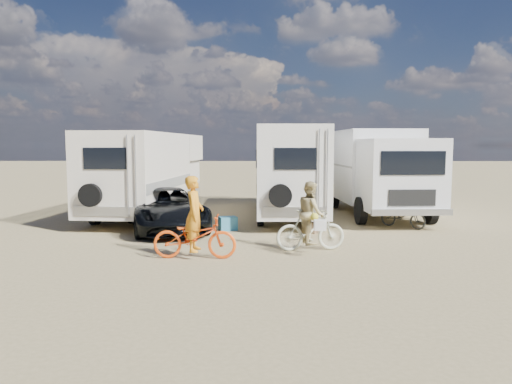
{
  "coord_description": "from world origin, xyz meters",
  "views": [
    {
      "loc": [
        -0.56,
        -11.39,
        2.68
      ],
      "look_at": [
        -0.74,
        2.61,
        1.3
      ],
      "focal_mm": 33.29,
      "sensor_mm": 36.0,
      "label": 1
    }
  ],
  "objects_px": {
    "cooler": "(228,223)",
    "crate": "(310,227)",
    "box_truck": "(378,173)",
    "dark_suv": "(166,209)",
    "bike_parked": "(403,215)",
    "rv_main": "(287,172)",
    "bike_man": "(195,237)",
    "bike_woman": "(311,230)",
    "rv_left": "(149,175)",
    "rider_woman": "(311,220)",
    "rider_man": "(194,221)"
  },
  "relations": [
    {
      "from": "rv_left",
      "to": "bike_woman",
      "type": "relative_size",
      "value": 4.54
    },
    {
      "from": "bike_parked",
      "to": "box_truck",
      "type": "bearing_deg",
      "value": 46.61
    },
    {
      "from": "rider_woman",
      "to": "bike_parked",
      "type": "height_order",
      "value": "rider_woman"
    },
    {
      "from": "bike_woman",
      "to": "rv_left",
      "type": "bearing_deg",
      "value": 32.93
    },
    {
      "from": "rv_left",
      "to": "bike_man",
      "type": "bearing_deg",
      "value": -63.93
    },
    {
      "from": "rv_left",
      "to": "crate",
      "type": "distance_m",
      "value": 7.03
    },
    {
      "from": "dark_suv",
      "to": "cooler",
      "type": "bearing_deg",
      "value": -21.88
    },
    {
      "from": "rv_main",
      "to": "bike_parked",
      "type": "relative_size",
      "value": 5.07
    },
    {
      "from": "bike_woman",
      "to": "bike_parked",
      "type": "distance_m",
      "value": 4.79
    },
    {
      "from": "dark_suv",
      "to": "rider_man",
      "type": "bearing_deg",
      "value": -88.86
    },
    {
      "from": "bike_man",
      "to": "bike_parked",
      "type": "xyz_separation_m",
      "value": [
        6.19,
        4.29,
        -0.11
      ]
    },
    {
      "from": "rider_woman",
      "to": "cooler",
      "type": "relative_size",
      "value": 2.96
    },
    {
      "from": "rv_main",
      "to": "bike_woman",
      "type": "distance_m",
      "value": 6.22
    },
    {
      "from": "box_truck",
      "to": "bike_woman",
      "type": "distance_m",
      "value": 7.12
    },
    {
      "from": "crate",
      "to": "rv_main",
      "type": "bearing_deg",
      "value": 98.59
    },
    {
      "from": "rv_left",
      "to": "bike_parked",
      "type": "bearing_deg",
      "value": -12.47
    },
    {
      "from": "bike_man",
      "to": "rider_woman",
      "type": "bearing_deg",
      "value": -71.37
    },
    {
      "from": "rv_main",
      "to": "rider_man",
      "type": "bearing_deg",
      "value": -110.63
    },
    {
      "from": "bike_woman",
      "to": "bike_man",
      "type": "bearing_deg",
      "value": 98.1
    },
    {
      "from": "bike_woman",
      "to": "crate",
      "type": "xyz_separation_m",
      "value": [
        0.24,
        2.52,
        -0.37
      ]
    },
    {
      "from": "cooler",
      "to": "bike_man",
      "type": "bearing_deg",
      "value": -118.05
    },
    {
      "from": "box_truck",
      "to": "dark_suv",
      "type": "relative_size",
      "value": 1.52
    },
    {
      "from": "crate",
      "to": "bike_man",
      "type": "bearing_deg",
      "value": -132.18
    },
    {
      "from": "rv_main",
      "to": "box_truck",
      "type": "distance_m",
      "value": 3.5
    },
    {
      "from": "dark_suv",
      "to": "bike_parked",
      "type": "distance_m",
      "value": 7.66
    },
    {
      "from": "bike_woman",
      "to": "rider_man",
      "type": "xyz_separation_m",
      "value": [
        -2.83,
        -0.88,
        0.36
      ]
    },
    {
      "from": "dark_suv",
      "to": "bike_parked",
      "type": "relative_size",
      "value": 3.04
    },
    {
      "from": "cooler",
      "to": "bike_parked",
      "type": "bearing_deg",
      "value": -15.01
    },
    {
      "from": "rider_woman",
      "to": "bike_man",
      "type": "bearing_deg",
      "value": 98.1
    },
    {
      "from": "rv_left",
      "to": "bike_man",
      "type": "xyz_separation_m",
      "value": [
        2.75,
        -7.07,
        -1.04
      ]
    },
    {
      "from": "rv_main",
      "to": "rv_left",
      "type": "distance_m",
      "value": 5.29
    },
    {
      "from": "rv_main",
      "to": "rv_left",
      "type": "bearing_deg",
      "value": 178.44
    },
    {
      "from": "bike_man",
      "to": "rider_woman",
      "type": "distance_m",
      "value": 2.98
    },
    {
      "from": "box_truck",
      "to": "bike_man",
      "type": "distance_m",
      "value": 9.42
    },
    {
      "from": "dark_suv",
      "to": "bike_man",
      "type": "height_order",
      "value": "dark_suv"
    },
    {
      "from": "cooler",
      "to": "crate",
      "type": "distance_m",
      "value": 2.59
    },
    {
      "from": "dark_suv",
      "to": "rv_left",
      "type": "bearing_deg",
      "value": 92.44
    },
    {
      "from": "rider_woman",
      "to": "rider_man",
      "type": "bearing_deg",
      "value": 98.1
    },
    {
      "from": "bike_woman",
      "to": "rider_woman",
      "type": "distance_m",
      "value": 0.27
    },
    {
      "from": "rv_left",
      "to": "dark_suv",
      "type": "height_order",
      "value": "rv_left"
    },
    {
      "from": "bike_man",
      "to": "bike_woman",
      "type": "bearing_deg",
      "value": -71.37
    },
    {
      "from": "rider_woman",
      "to": "cooler",
      "type": "xyz_separation_m",
      "value": [
        -2.32,
        2.89,
        -0.58
      ]
    },
    {
      "from": "rv_left",
      "to": "bike_man",
      "type": "distance_m",
      "value": 7.66
    },
    {
      "from": "bike_woman",
      "to": "rider_woman",
      "type": "xyz_separation_m",
      "value": [
        -0.0,
        0.0,
        0.27
      ]
    },
    {
      "from": "rider_woman",
      "to": "crate",
      "type": "distance_m",
      "value": 2.61
    },
    {
      "from": "rv_main",
      "to": "rv_left",
      "type": "xyz_separation_m",
      "value": [
        -5.29,
        0.08,
        -0.1
      ]
    },
    {
      "from": "rv_main",
      "to": "bike_man",
      "type": "distance_m",
      "value": 7.52
    },
    {
      "from": "rv_left",
      "to": "crate",
      "type": "xyz_separation_m",
      "value": [
        5.83,
        -3.67,
        -1.4
      ]
    },
    {
      "from": "bike_woman",
      "to": "box_truck",
      "type": "bearing_deg",
      "value": -36.15
    },
    {
      "from": "rv_main",
      "to": "bike_parked",
      "type": "xyz_separation_m",
      "value": [
        3.66,
        -2.7,
        -1.25
      ]
    }
  ]
}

